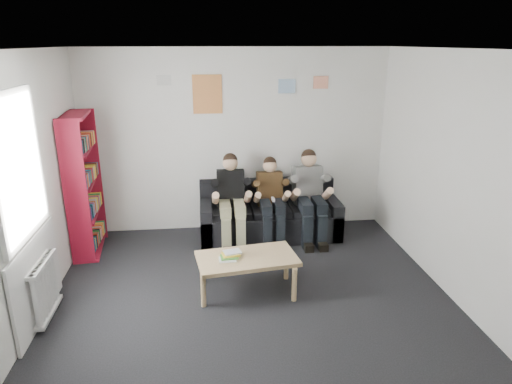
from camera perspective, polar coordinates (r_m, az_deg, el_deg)
room_shell at (r=4.42m, az=-0.16°, el=-0.38°), size 5.00×5.00×5.00m
sofa at (r=6.81m, az=1.65°, el=-3.09°), size 2.03×0.83×0.79m
bookshelf at (r=6.49m, az=-20.68°, el=0.85°), size 0.29×0.86×1.90m
coffee_table at (r=5.24m, az=-1.13°, el=-8.62°), size 1.12×0.61×0.45m
game_cases at (r=5.18m, az=-3.28°, el=-7.94°), size 0.25×0.23×0.06m
person_left at (r=6.46m, az=-3.07°, el=-1.05°), size 0.40×0.85×1.27m
person_middle at (r=6.53m, az=1.91°, el=-1.06°), size 0.36×0.78×1.21m
person_right at (r=6.61m, az=6.78°, el=-0.59°), size 0.41×0.88×1.30m
radiator at (r=5.26m, az=-24.84°, el=-10.88°), size 0.10×0.64×0.60m
window at (r=5.01m, az=-26.67°, el=-4.02°), size 0.05×1.30×2.36m
poster_large at (r=6.69m, az=-6.10°, el=12.06°), size 0.42×0.01×0.55m
poster_blue at (r=6.79m, az=3.88°, el=13.05°), size 0.25×0.01×0.20m
poster_pink at (r=6.89m, az=8.10°, el=13.41°), size 0.22×0.01×0.18m
poster_sign at (r=6.69m, az=-11.44°, el=13.53°), size 0.20×0.01×0.14m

